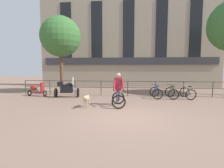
% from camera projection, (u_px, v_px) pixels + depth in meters
% --- Properties ---
extents(ground_plane, '(60.00, 60.00, 0.00)m').
position_uv_depth(ground_plane, '(127.00, 117.00, 7.01)').
color(ground_plane, '#846656').
extents(canal_railing, '(15.05, 0.05, 1.05)m').
position_uv_depth(canal_railing, '(128.00, 86.00, 12.09)').
color(canal_railing, '#2D2B28').
rests_on(canal_railing, ground_plane).
extents(building_facade, '(18.00, 0.72, 10.17)m').
position_uv_depth(building_facade, '(129.00, 36.00, 17.41)').
color(building_facade, gray).
rests_on(building_facade, ground_plane).
extents(cyclist_with_bike, '(0.77, 1.22, 1.70)m').
position_uv_depth(cyclist_with_bike, '(118.00, 91.00, 8.98)').
color(cyclist_with_bike, black).
rests_on(cyclist_with_bike, ground_plane).
extents(dog, '(0.25, 0.92, 0.63)m').
position_uv_depth(dog, '(86.00, 98.00, 8.64)').
color(dog, tan).
rests_on(dog, ground_plane).
extents(parked_motorcycle, '(1.66, 0.88, 1.35)m').
position_uv_depth(parked_motorcycle, '(67.00, 89.00, 11.57)').
color(parked_motorcycle, black).
rests_on(parked_motorcycle, ground_plane).
extents(parked_bicycle_near_lamp, '(0.71, 1.14, 0.86)m').
position_uv_depth(parked_bicycle_near_lamp, '(156.00, 93.00, 11.30)').
color(parked_bicycle_near_lamp, black).
rests_on(parked_bicycle_near_lamp, ground_plane).
extents(parked_bicycle_mid_left, '(0.68, 1.12, 0.86)m').
position_uv_depth(parked_bicycle_mid_left, '(172.00, 93.00, 11.20)').
color(parked_bicycle_mid_left, black).
rests_on(parked_bicycle_mid_left, ground_plane).
extents(parked_bicycle_mid_right, '(0.73, 1.15, 0.86)m').
position_uv_depth(parked_bicycle_mid_right, '(188.00, 93.00, 11.11)').
color(parked_bicycle_mid_right, black).
rests_on(parked_bicycle_mid_right, ground_plane).
extents(parked_scooter, '(1.32, 0.56, 0.96)m').
position_uv_depth(parked_scooter, '(37.00, 89.00, 12.05)').
color(parked_scooter, black).
rests_on(parked_scooter, ground_plane).
extents(tree_canalside_left, '(3.10, 3.10, 5.90)m').
position_uv_depth(tree_canalside_left, '(61.00, 37.00, 13.46)').
color(tree_canalside_left, brown).
rests_on(tree_canalside_left, ground_plane).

